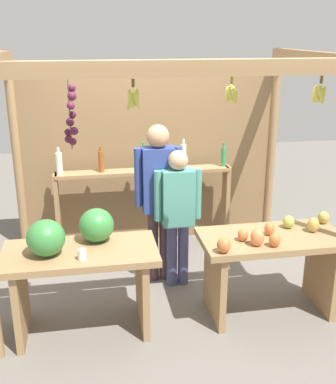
# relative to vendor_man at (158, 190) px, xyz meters

# --- Properties ---
(ground_plane) EXTENTS (12.00, 12.00, 0.00)m
(ground_plane) POSITION_rel_vendor_man_xyz_m (0.06, 0.00, -1.02)
(ground_plane) COLOR slate
(ground_plane) RESTS_ON ground
(market_stall) EXTENTS (3.25, 2.22, 2.35)m
(market_stall) POSITION_rel_vendor_man_xyz_m (0.06, 0.49, 0.36)
(market_stall) COLOR #99754C
(market_stall) RESTS_ON ground
(fruit_counter_left) EXTENTS (1.31, 0.68, 1.09)m
(fruit_counter_left) POSITION_rel_vendor_man_xyz_m (-0.82, -0.77, -0.32)
(fruit_counter_left) COLOR #99754C
(fruit_counter_left) RESTS_ON ground
(fruit_counter_right) EXTENTS (1.33, 0.64, 0.94)m
(fruit_counter_right) POSITION_rel_vendor_man_xyz_m (0.92, -0.79, -0.43)
(fruit_counter_right) COLOR #99754C
(fruit_counter_right) RESTS_ON ground
(bottle_shelf_unit) EXTENTS (2.08, 0.22, 1.35)m
(bottle_shelf_unit) POSITION_rel_vendor_man_xyz_m (-0.06, 0.79, -0.23)
(bottle_shelf_unit) COLOR #99754C
(bottle_shelf_unit) RESTS_ON ground
(vendor_man) EXTENTS (0.48, 0.23, 1.68)m
(vendor_man) POSITION_rel_vendor_man_xyz_m (0.00, 0.00, 0.00)
(vendor_man) COLOR #4F3742
(vendor_man) RESTS_ON ground
(vendor_woman) EXTENTS (0.48, 0.20, 1.45)m
(vendor_woman) POSITION_rel_vendor_man_xyz_m (0.18, -0.14, -0.16)
(vendor_woman) COLOR #484A7D
(vendor_woman) RESTS_ON ground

